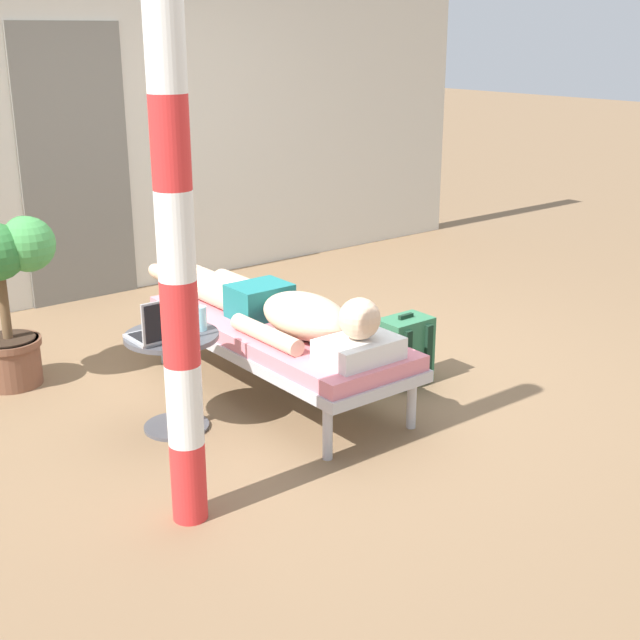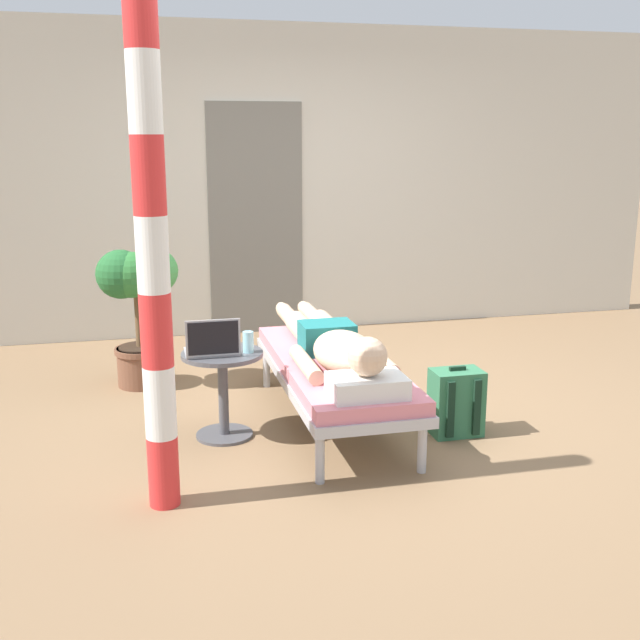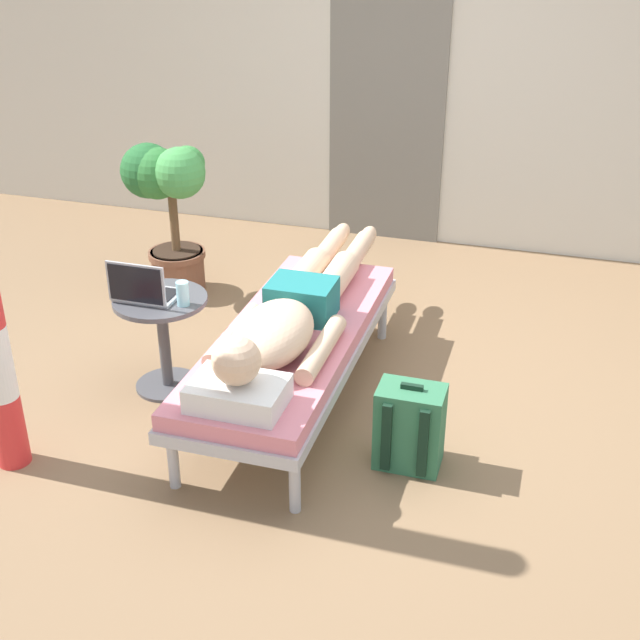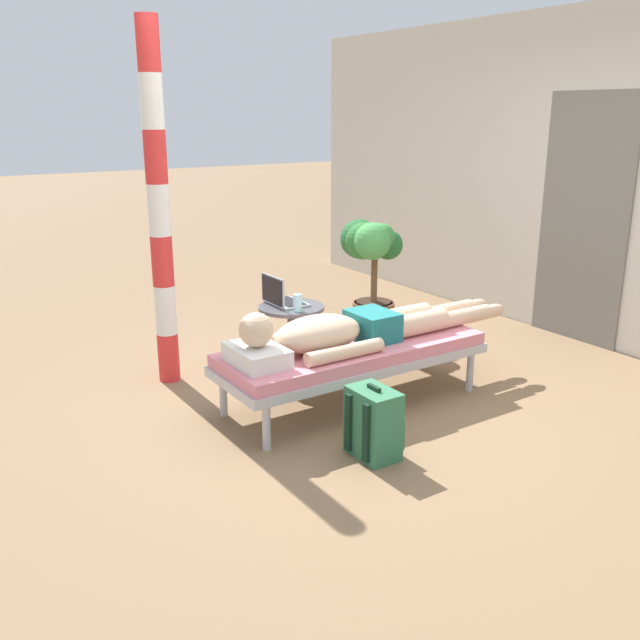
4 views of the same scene
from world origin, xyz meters
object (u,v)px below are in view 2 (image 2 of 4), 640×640
at_px(laptop, 212,345).
at_px(porch_post, 152,254).
at_px(potted_plant, 137,293).
at_px(lounge_chair, 333,370).
at_px(side_table, 223,379).
at_px(backpack, 456,403).
at_px(drink_glass, 248,342).
at_px(person_reclining, 335,345).

height_order(laptop, porch_post, porch_post).
bearing_deg(potted_plant, lounge_chair, -41.64).
relative_size(side_table, backpack, 1.23).
xyz_separation_m(laptop, drink_glass, (0.21, 0.01, 0.00)).
xyz_separation_m(laptop, backpack, (1.42, -0.24, -0.39)).
bearing_deg(backpack, potted_plant, 143.23).
bearing_deg(drink_glass, lounge_chair, 9.71).
distance_m(lounge_chair, side_table, 0.69).
bearing_deg(lounge_chair, laptop, -172.03).
bearing_deg(potted_plant, backpack, -36.77).
relative_size(drink_glass, porch_post, 0.05).
relative_size(drink_glass, backpack, 0.29).
distance_m(person_reclining, drink_glass, 0.54).
bearing_deg(drink_glass, backpack, -11.59).
height_order(lounge_chair, side_table, side_table).
bearing_deg(person_reclining, side_table, -178.17).
distance_m(lounge_chair, potted_plant, 1.58).
relative_size(lounge_chair, side_table, 3.48).
distance_m(person_reclining, side_table, 0.71).
relative_size(lounge_chair, backpack, 4.30).
bearing_deg(drink_glass, side_table, 165.59).
bearing_deg(potted_plant, laptop, -70.23).
xyz_separation_m(side_table, potted_plant, (-0.47, 1.08, 0.33)).
height_order(side_table, porch_post, porch_post).
height_order(drink_glass, backpack, drink_glass).
distance_m(person_reclining, porch_post, 1.53).
relative_size(laptop, porch_post, 0.13).
bearing_deg(potted_plant, person_reclining, -42.50).
xyz_separation_m(person_reclining, laptop, (-0.75, -0.07, 0.07)).
height_order(person_reclining, potted_plant, potted_plant).
bearing_deg(backpack, drink_glass, 168.41).
bearing_deg(side_table, lounge_chair, 4.44).
bearing_deg(potted_plant, drink_glass, -61.12).
bearing_deg(laptop, potted_plant, 109.77).
bearing_deg(backpack, porch_post, -163.38).
relative_size(lounge_chair, potted_plant, 1.81).
xyz_separation_m(side_table, drink_glass, (0.15, -0.04, 0.23)).
height_order(person_reclining, porch_post, porch_post).
height_order(lounge_chair, person_reclining, person_reclining).
height_order(person_reclining, laptop, laptop).
bearing_deg(porch_post, lounge_chair, 38.74).
bearing_deg(porch_post, drink_glass, 55.09).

